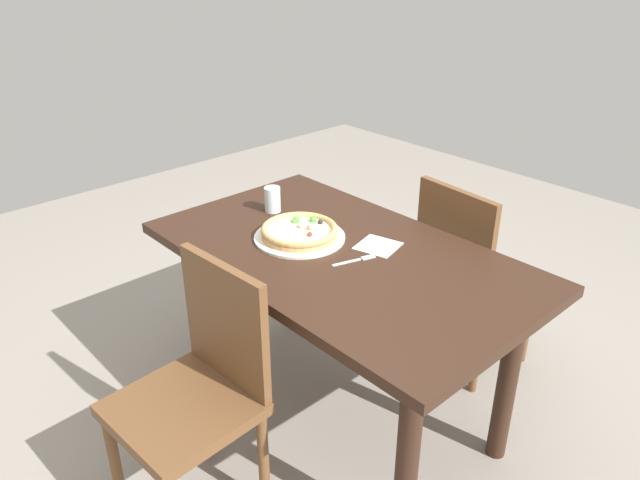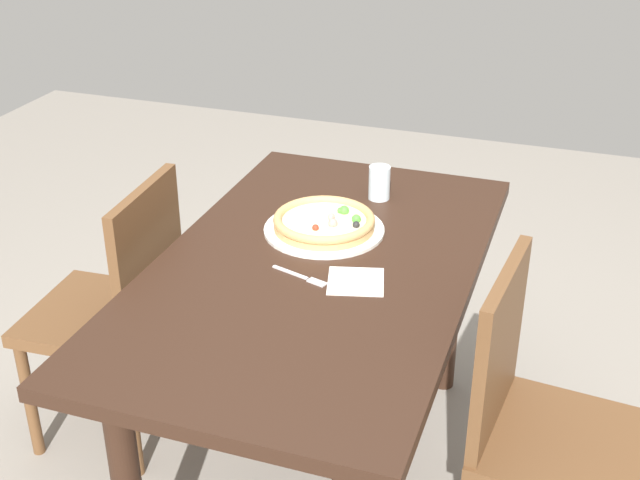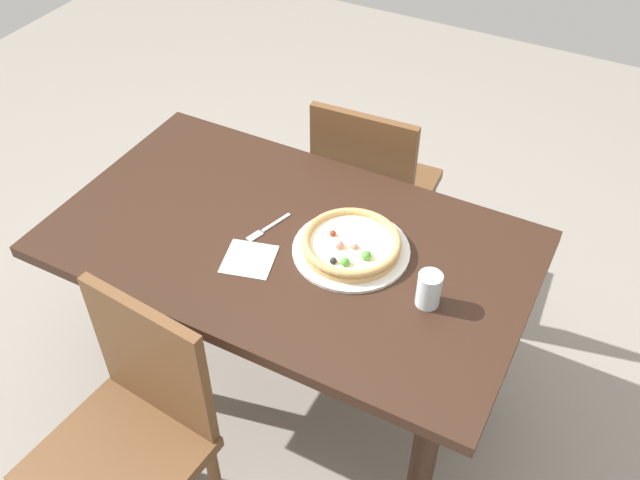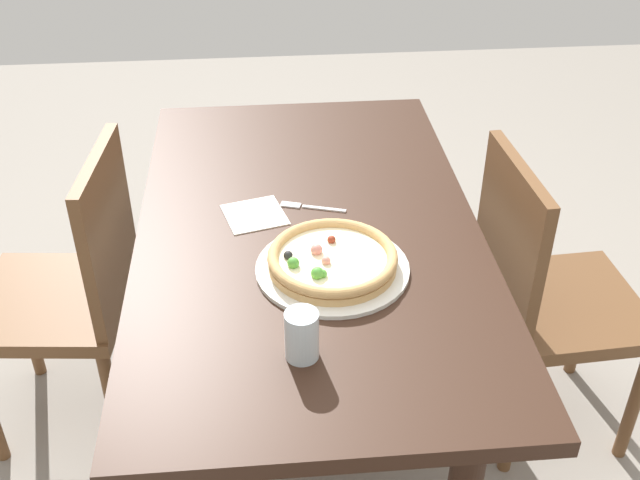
{
  "view_description": "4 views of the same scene",
  "coord_description": "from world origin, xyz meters",
  "px_view_note": "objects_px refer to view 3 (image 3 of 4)",
  "views": [
    {
      "loc": [
        1.35,
        -1.35,
        1.72
      ],
      "look_at": [
        -0.09,
        -0.02,
        0.75
      ],
      "focal_mm": 34.03,
      "sensor_mm": 36.0,
      "label": 1
    },
    {
      "loc": [
        1.82,
        0.64,
        1.79
      ],
      "look_at": [
        -0.09,
        -0.02,
        0.75
      ],
      "focal_mm": 47.38,
      "sensor_mm": 36.0,
      "label": 2
    },
    {
      "loc": [
        -0.78,
        1.29,
        2.11
      ],
      "look_at": [
        -0.09,
        -0.02,
        0.75
      ],
      "focal_mm": 39.32,
      "sensor_mm": 36.0,
      "label": 3
    },
    {
      "loc": [
        -1.53,
        0.11,
        1.74
      ],
      "look_at": [
        -0.09,
        -0.02,
        0.75
      ],
      "focal_mm": 43.21,
      "sensor_mm": 36.0,
      "label": 4
    }
  ],
  "objects_px": {
    "chair_far": "(132,432)",
    "plate": "(351,250)",
    "pizza": "(351,244)",
    "napkin": "(249,259)",
    "drinking_glass": "(429,289)",
    "dining_table": "(291,265)",
    "chair_near": "(372,189)",
    "fork": "(266,229)"
  },
  "relations": [
    {
      "from": "pizza",
      "to": "napkin",
      "type": "relative_size",
      "value": 2.04
    },
    {
      "from": "chair_far",
      "to": "napkin",
      "type": "xyz_separation_m",
      "value": [
        -0.08,
        -0.49,
        0.26
      ]
    },
    {
      "from": "pizza",
      "to": "drinking_glass",
      "type": "distance_m",
      "value": 0.28
    },
    {
      "from": "chair_far",
      "to": "fork",
      "type": "bearing_deg",
      "value": -89.75
    },
    {
      "from": "dining_table",
      "to": "fork",
      "type": "bearing_deg",
      "value": -2.23
    },
    {
      "from": "chair_near",
      "to": "fork",
      "type": "bearing_deg",
      "value": -100.55
    },
    {
      "from": "pizza",
      "to": "napkin",
      "type": "bearing_deg",
      "value": 34.41
    },
    {
      "from": "napkin",
      "to": "fork",
      "type": "bearing_deg",
      "value": -79.52
    },
    {
      "from": "pizza",
      "to": "dining_table",
      "type": "bearing_deg",
      "value": 11.67
    },
    {
      "from": "chair_far",
      "to": "drinking_glass",
      "type": "relative_size",
      "value": 8.41
    },
    {
      "from": "pizza",
      "to": "drinking_glass",
      "type": "height_order",
      "value": "drinking_glass"
    },
    {
      "from": "plate",
      "to": "napkin",
      "type": "relative_size",
      "value": 2.42
    },
    {
      "from": "dining_table",
      "to": "napkin",
      "type": "height_order",
      "value": "napkin"
    },
    {
      "from": "chair_near",
      "to": "plate",
      "type": "xyz_separation_m",
      "value": [
        -0.19,
        0.58,
        0.26
      ]
    },
    {
      "from": "pizza",
      "to": "drinking_glass",
      "type": "relative_size",
      "value": 2.77
    },
    {
      "from": "dining_table",
      "to": "pizza",
      "type": "height_order",
      "value": "pizza"
    },
    {
      "from": "chair_far",
      "to": "plate",
      "type": "xyz_separation_m",
      "value": [
        -0.32,
        -0.66,
        0.26
      ]
    },
    {
      "from": "napkin",
      "to": "plate",
      "type": "bearing_deg",
      "value": -145.37
    },
    {
      "from": "dining_table",
      "to": "chair_near",
      "type": "height_order",
      "value": "chair_near"
    },
    {
      "from": "plate",
      "to": "chair_far",
      "type": "bearing_deg",
      "value": 64.01
    },
    {
      "from": "napkin",
      "to": "drinking_glass",
      "type": "bearing_deg",
      "value": -170.91
    },
    {
      "from": "drinking_glass",
      "to": "napkin",
      "type": "height_order",
      "value": "drinking_glass"
    },
    {
      "from": "fork",
      "to": "chair_near",
      "type": "bearing_deg",
      "value": -170.13
    },
    {
      "from": "dining_table",
      "to": "plate",
      "type": "relative_size",
      "value": 4.13
    },
    {
      "from": "drinking_glass",
      "to": "napkin",
      "type": "distance_m",
      "value": 0.51
    },
    {
      "from": "chair_far",
      "to": "plate",
      "type": "bearing_deg",
      "value": -110.58
    },
    {
      "from": "dining_table",
      "to": "chair_far",
      "type": "relative_size",
      "value": 1.62
    },
    {
      "from": "chair_near",
      "to": "napkin",
      "type": "height_order",
      "value": "chair_near"
    },
    {
      "from": "chair_far",
      "to": "napkin",
      "type": "bearing_deg",
      "value": -93.87
    },
    {
      "from": "drinking_glass",
      "to": "pizza",
      "type": "bearing_deg",
      "value": -17.62
    },
    {
      "from": "chair_near",
      "to": "drinking_glass",
      "type": "height_order",
      "value": "chair_near"
    },
    {
      "from": "dining_table",
      "to": "drinking_glass",
      "type": "xyz_separation_m",
      "value": [
        -0.45,
        0.05,
        0.16
      ]
    },
    {
      "from": "dining_table",
      "to": "chair_far",
      "type": "xyz_separation_m",
      "value": [
        0.14,
        0.62,
        -0.15
      ]
    },
    {
      "from": "plate",
      "to": "dining_table",
      "type": "bearing_deg",
      "value": 12.02
    },
    {
      "from": "chair_far",
      "to": "drinking_glass",
      "type": "height_order",
      "value": "chair_far"
    },
    {
      "from": "plate",
      "to": "pizza",
      "type": "relative_size",
      "value": 1.19
    },
    {
      "from": "pizza",
      "to": "drinking_glass",
      "type": "bearing_deg",
      "value": 162.38
    },
    {
      "from": "pizza",
      "to": "fork",
      "type": "relative_size",
      "value": 1.75
    },
    {
      "from": "chair_near",
      "to": "dining_table",
      "type": "bearing_deg",
      "value": -92.84
    },
    {
      "from": "fork",
      "to": "chair_far",
      "type": "bearing_deg",
      "value": 11.94
    },
    {
      "from": "plate",
      "to": "chair_near",
      "type": "bearing_deg",
      "value": -72.2
    },
    {
      "from": "chair_near",
      "to": "drinking_glass",
      "type": "bearing_deg",
      "value": -59.18
    }
  ]
}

